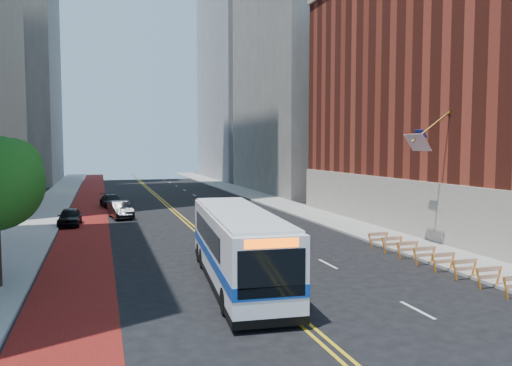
{
  "coord_description": "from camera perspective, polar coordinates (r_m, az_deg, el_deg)",
  "views": [
    {
      "loc": [
        -6.86,
        -18.23,
        6.36
      ],
      "look_at": [
        1.35,
        8.0,
        4.34
      ],
      "focal_mm": 35.0,
      "sensor_mm": 36.0,
      "label": 1
    }
  ],
  "objects": [
    {
      "name": "brick_building",
      "position": [
        42.0,
        26.5,
        10.06
      ],
      "size": [
        18.73,
        36.0,
        22.0
      ],
      "color": "maroon",
      "rests_on": "ground"
    },
    {
      "name": "construction_barriers",
      "position": [
        27.79,
        19.62,
        -7.84
      ],
      "size": [
        1.42,
        10.91,
        1.0
      ],
      "color": "orange",
      "rests_on": "ground"
    },
    {
      "name": "center_line_inner",
      "position": [
        49.1,
        -9.43,
        -3.29
      ],
      "size": [
        0.14,
        140.0,
        0.01
      ],
      "primitive_type": "cube",
      "color": "gold",
      "rests_on": "ground"
    },
    {
      "name": "sidewalk_left",
      "position": [
        48.91,
        -23.3,
        -3.52
      ],
      "size": [
        4.0,
        140.0,
        0.15
      ],
      "primitive_type": "cube",
      "color": "gray",
      "rests_on": "ground"
    },
    {
      "name": "ground",
      "position": [
        20.49,
        3.18,
        -13.88
      ],
      "size": [
        160.0,
        160.0,
        0.0
      ],
      "primitive_type": "plane",
      "color": "black",
      "rests_on": "ground"
    },
    {
      "name": "transit_bus",
      "position": [
        23.2,
        -2.12,
        -7.16
      ],
      "size": [
        3.77,
        12.66,
        3.43
      ],
      "rotation": [
        0.0,
        0.0,
        -0.08
      ],
      "color": "white",
      "rests_on": "ground"
    },
    {
      "name": "sidewalk_right",
      "position": [
        52.16,
        3.96,
        -2.73
      ],
      "size": [
        4.0,
        140.0,
        0.15
      ],
      "primitive_type": "cube",
      "color": "gray",
      "rests_on": "ground"
    },
    {
      "name": "midrise_right_near",
      "position": [
        73.92,
        7.01,
        14.81
      ],
      "size": [
        18.0,
        26.0,
        40.0
      ],
      "primitive_type": "cube",
      "color": "slate",
      "rests_on": "ground"
    },
    {
      "name": "bus_lane_paint",
      "position": [
        48.66,
        -18.72,
        -3.52
      ],
      "size": [
        3.6,
        140.0,
        0.01
      ],
      "primitive_type": "cube",
      "color": "#610E0D",
      "rests_on": "ground"
    },
    {
      "name": "midrise_right_far",
      "position": [
        103.24,
        0.41,
        16.02
      ],
      "size": [
        20.0,
        28.0,
        55.0
      ],
      "primitive_type": "cube",
      "color": "gray",
      "rests_on": "ground"
    },
    {
      "name": "car_b",
      "position": [
        45.9,
        -15.23,
        -2.96
      ],
      "size": [
        2.26,
        4.75,
        1.5
      ],
      "primitive_type": "imported",
      "rotation": [
        0.0,
        0.0,
        0.15
      ],
      "color": "black",
      "rests_on": "ground"
    },
    {
      "name": "center_line_outer",
      "position": [
        49.15,
        -9.01,
        -3.28
      ],
      "size": [
        0.14,
        140.0,
        0.01
      ],
      "primitive_type": "cube",
      "color": "gold",
      "rests_on": "ground"
    },
    {
      "name": "car_a",
      "position": [
        42.86,
        -20.53,
        -3.64
      ],
      "size": [
        1.85,
        4.21,
        1.41
      ],
      "primitive_type": "imported",
      "rotation": [
        0.0,
        0.0,
        -0.05
      ],
      "color": "black",
      "rests_on": "ground"
    },
    {
      "name": "lane_dashes",
      "position": [
        57.77,
        -5.63,
        -2.13
      ],
      "size": [
        0.14,
        98.2,
        0.01
      ],
      "color": "silver",
      "rests_on": "ground"
    },
    {
      "name": "car_c",
      "position": [
        54.45,
        -16.2,
        -1.97
      ],
      "size": [
        2.61,
        4.8,
        1.32
      ],
      "primitive_type": "imported",
      "rotation": [
        0.0,
        0.0,
        0.17
      ],
      "color": "black",
      "rests_on": "ground"
    }
  ]
}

